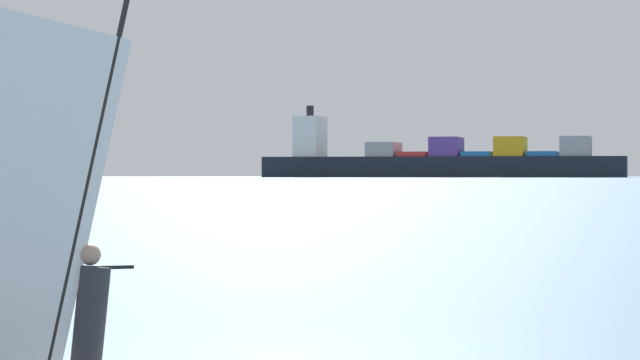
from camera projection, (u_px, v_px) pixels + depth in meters
name	position (u px, v px, depth m)	size (l,w,h in m)	color
ground_plane	(303.00, 354.00, 16.82)	(4000.00, 4000.00, 0.00)	#476B84
windsurfer	(52.00, 264.00, 14.29)	(3.63, 1.62, 4.35)	white
cargo_ship	(440.00, 160.00, 757.87)	(195.52, 70.42, 39.21)	black
distant_headland	(353.00, 153.00, 1304.21)	(950.98, 421.01, 41.06)	#60665B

